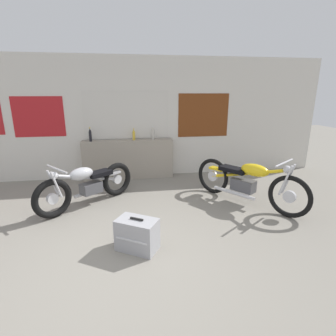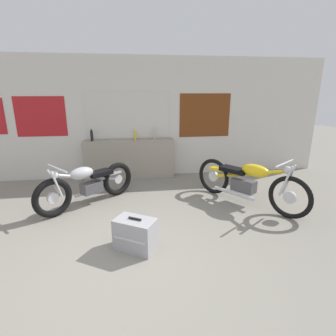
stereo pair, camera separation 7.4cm
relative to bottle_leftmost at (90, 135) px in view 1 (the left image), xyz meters
The scene contains 9 objects.
ground_plane 3.54m from the bottle_leftmost, 79.06° to the right, with size 24.00×24.00×0.00m, color gray.
wall_back 0.76m from the bottle_leftmost, 17.44° to the left, with size 10.00×0.07×2.80m.
sill_counter 1.03m from the bottle_leftmost, ahead, with size 2.11×0.28×0.92m.
bottle_leftmost is the anchor object (origin of this frame).
bottle_left_center 0.98m from the bottle_leftmost, ahead, with size 0.06×0.06×0.27m.
bottle_center 1.43m from the bottle_leftmost, ahead, with size 0.06×0.06×0.31m.
motorcycle_silver 1.61m from the bottle_leftmost, 86.95° to the right, with size 1.60×1.35×0.83m.
motorcycle_yellow 3.54m from the bottle_leftmost, 31.95° to the right, with size 1.38×1.87×0.92m.
hard_case_silver 3.26m from the bottle_leftmost, 73.44° to the right, with size 0.61×0.54×0.45m.
Camera 1 is at (0.18, -2.77, 2.01)m, focal length 28.00 mm.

